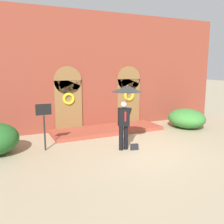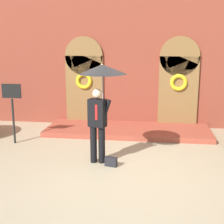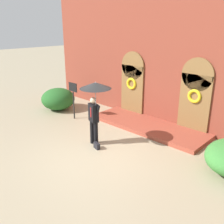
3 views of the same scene
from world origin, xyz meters
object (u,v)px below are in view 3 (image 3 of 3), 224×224
at_px(handbag, 97,146).
at_px(sign_post, 73,95).
at_px(person_with_umbrella, 95,95).
at_px(shrub_left, 58,99).

relative_size(handbag, sign_post, 0.16).
distance_m(person_with_umbrella, shrub_left, 4.86).
height_order(person_with_umbrella, handbag, person_with_umbrella).
bearing_deg(person_with_umbrella, shrub_left, 162.07).
height_order(person_with_umbrella, shrub_left, person_with_umbrella).
bearing_deg(person_with_umbrella, sign_post, 157.42).
bearing_deg(handbag, person_with_umbrella, 155.48).
distance_m(person_with_umbrella, handbag, 1.83).
bearing_deg(shrub_left, person_with_umbrella, -17.93).
relative_size(sign_post, shrub_left, 1.00).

